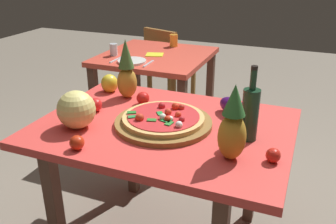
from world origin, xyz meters
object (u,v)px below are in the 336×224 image
at_px(knife_utensil, 149,64).
at_px(pizza, 164,118).
at_px(pineapple_right, 233,126).
at_px(melon, 76,110).
at_px(tomato_by_bottle, 143,98).
at_px(drinking_glass_water, 114,50).
at_px(tomato_beside_pepper, 273,155).
at_px(dinner_plate, 132,61).
at_px(tomato_near_board, 77,143).
at_px(drinking_glass_juice, 174,40).
at_px(wine_bottle, 250,113).
at_px(napkin_folded, 155,55).
at_px(pineapple_left, 127,72).
at_px(eggplant, 233,107).
at_px(tomato_at_corner, 95,105).
at_px(background_table, 156,68).
at_px(fork_utensil, 116,60).
at_px(pizza_board, 164,123).
at_px(bell_pepper, 110,83).
at_px(dining_chair, 167,64).
at_px(display_table, 164,141).

bearing_deg(knife_utensil, pizza, -61.98).
height_order(pineapple_right, melon, pineapple_right).
relative_size(tomato_by_bottle, drinking_glass_water, 0.74).
height_order(melon, tomato_beside_pepper, melon).
bearing_deg(dinner_plate, tomato_near_board, -72.68).
relative_size(drinking_glass_juice, knife_utensil, 0.59).
bearing_deg(pizza, wine_bottle, 2.06).
bearing_deg(napkin_folded, tomato_beside_pepper, -50.22).
bearing_deg(tomato_beside_pepper, pizza, 164.23).
height_order(wine_bottle, melon, wine_bottle).
distance_m(pineapple_right, drinking_glass_juice, 1.95).
distance_m(pineapple_left, drinking_glass_juice, 1.28).
bearing_deg(tomato_near_board, eggplant, 48.40).
distance_m(tomato_at_corner, dinner_plate, 0.95).
bearing_deg(background_table, knife_utensil, -76.12).
distance_m(pizza, fork_utensil, 1.23).
distance_m(wine_bottle, napkin_folded, 1.55).
bearing_deg(pizza, tomato_near_board, -125.07).
distance_m(pizza_board, bell_pepper, 0.58).
bearing_deg(dinner_plate, melon, -75.91).
bearing_deg(pineapple_left, eggplant, -2.14).
distance_m(dining_chair, pineapple_left, 1.73).
bearing_deg(pineapple_right, drinking_glass_water, 135.35).
height_order(pizza_board, pizza, pizza).
height_order(background_table, napkin_folded, napkin_folded).
xyz_separation_m(drinking_glass_water, knife_utensil, (0.37, -0.12, -0.04)).
bearing_deg(dinner_plate, display_table, -54.72).
bearing_deg(tomato_by_bottle, melon, -113.69).
xyz_separation_m(display_table, drinking_glass_water, (-0.88, 1.05, 0.14)).
distance_m(pizza_board, tomato_at_corner, 0.41).
distance_m(eggplant, tomato_at_corner, 0.72).
bearing_deg(fork_utensil, dinner_plate, 0.97).
height_order(pizza_board, eggplant, eggplant).
distance_m(display_table, dining_chair, 2.03).
relative_size(background_table, tomato_near_board, 13.46).
distance_m(dining_chair, eggplant, 1.97).
height_order(pizza_board, napkin_folded, pizza_board).
bearing_deg(wine_bottle, display_table, -179.42).
bearing_deg(dinner_plate, fork_utensil, -180.00).
relative_size(tomato_near_board, napkin_folded, 0.46).
height_order(dining_chair, bell_pepper, bell_pepper).
relative_size(pineapple_left, tomato_near_board, 5.28).
xyz_separation_m(tomato_at_corner, napkin_folded, (-0.18, 1.17, -0.03)).
bearing_deg(drinking_glass_water, pineapple_left, -55.49).
relative_size(dining_chair, melon, 4.62).
bearing_deg(tomato_near_board, napkin_folded, 101.96).
xyz_separation_m(dining_chair, dinner_plate, (0.10, -0.95, 0.29)).
relative_size(tomato_near_board, fork_utensil, 0.36).
xyz_separation_m(melon, napkin_folded, (-0.20, 1.37, -0.09)).
distance_m(dining_chair, bell_pepper, 1.63).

